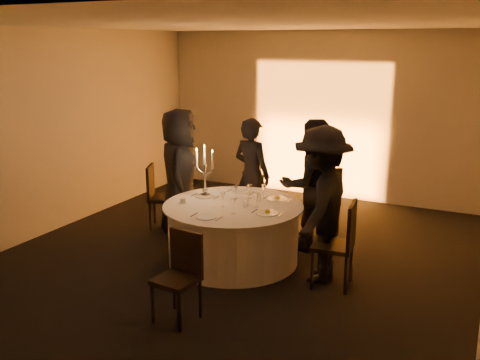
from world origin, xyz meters
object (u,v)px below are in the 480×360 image
at_px(chair_left, 158,193).
at_px(guest_left, 180,173).
at_px(banquet_table, 233,233).
at_px(chair_back_left, 257,196).
at_px(chair_front, 180,271).
at_px(chair_right, 341,239).
at_px(guest_right, 321,205).
at_px(coffee_cup, 183,201).
at_px(guest_back_left, 252,175).
at_px(guest_back_right, 311,185).
at_px(candelabra, 205,178).
at_px(chair_back_right, 325,195).

xyz_separation_m(chair_left, guest_left, (0.45, -0.08, 0.38)).
distance_m(banquet_table, guest_left, 1.42).
relative_size(chair_back_left, chair_front, 0.93).
xyz_separation_m(banquet_table, chair_right, (1.46, -0.13, 0.20)).
relative_size(guest_right, coffee_cup, 17.01).
bearing_deg(banquet_table, guest_back_left, 104.07).
bearing_deg(guest_back_right, guest_right, 75.16).
distance_m(chair_front, guest_right, 1.88).
bearing_deg(chair_left, guest_back_right, -109.33).
bearing_deg(chair_left, chair_back_left, -84.04).
distance_m(banquet_table, guest_back_left, 1.35).
bearing_deg(chair_front, coffee_cup, 127.01).
relative_size(banquet_table, guest_back_right, 0.99).
bearing_deg(candelabra, guest_back_right, 27.16).
bearing_deg(candelabra, guest_right, -7.52).
relative_size(chair_back_left, guest_back_left, 0.50).
height_order(banquet_table, chair_right, chair_right).
xyz_separation_m(chair_right, candelabra, (-1.99, 0.34, 0.43)).
bearing_deg(candelabra, chair_front, -67.94).
distance_m(banquet_table, chair_back_left, 1.46).
height_order(guest_left, guest_back_left, guest_left).
xyz_separation_m(banquet_table, chair_back_left, (-0.31, 1.42, 0.10)).
xyz_separation_m(chair_back_left, guest_back_left, (0.00, -0.19, 0.38)).
height_order(chair_back_left, chair_back_right, chair_back_right).
relative_size(chair_front, guest_left, 0.49).
distance_m(guest_left, coffee_cup, 0.99).
height_order(chair_left, chair_front, chair_left).
bearing_deg(guest_back_right, candelabra, -13.73).
relative_size(chair_back_left, guest_left, 0.46).
height_order(chair_right, guest_back_left, guest_back_left).
bearing_deg(candelabra, guest_left, 149.45).
height_order(chair_back_left, coffee_cup, chair_back_left).
xyz_separation_m(chair_back_left, chair_back_right, (1.05, 0.13, 0.10)).
bearing_deg(coffee_cup, chair_left, 138.79).
relative_size(banquet_table, chair_front, 1.95).
bearing_deg(chair_back_left, guest_right, 147.23).
bearing_deg(chair_front, guest_left, 128.43).
bearing_deg(guest_back_right, chair_left, -36.05).
distance_m(guest_back_left, coffee_cup, 1.48).
relative_size(chair_front, coffee_cup, 8.39).
xyz_separation_m(chair_right, guest_left, (-2.62, 0.71, 0.35)).
relative_size(guest_back_left, guest_right, 0.92).
bearing_deg(chair_back_right, guest_back_left, -6.52).
xyz_separation_m(coffee_cup, candelabra, (0.08, 0.43, 0.22)).
relative_size(chair_front, guest_back_left, 0.54).
distance_m(chair_front, guest_back_right, 2.51).
bearing_deg(banquet_table, guest_left, 153.50).
bearing_deg(chair_back_right, guest_back_right, 66.96).
relative_size(guest_left, guest_back_left, 1.09).
relative_size(guest_left, guest_right, 1.00).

